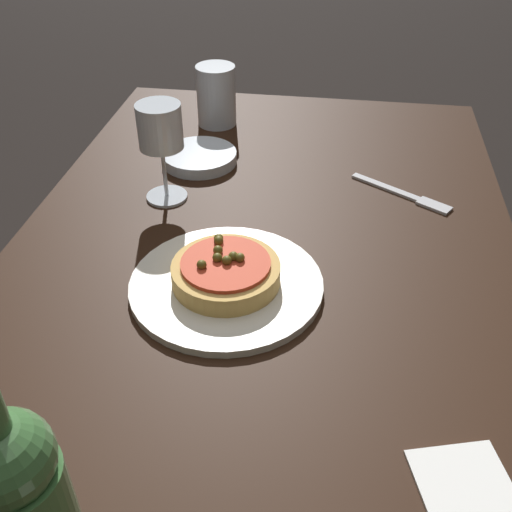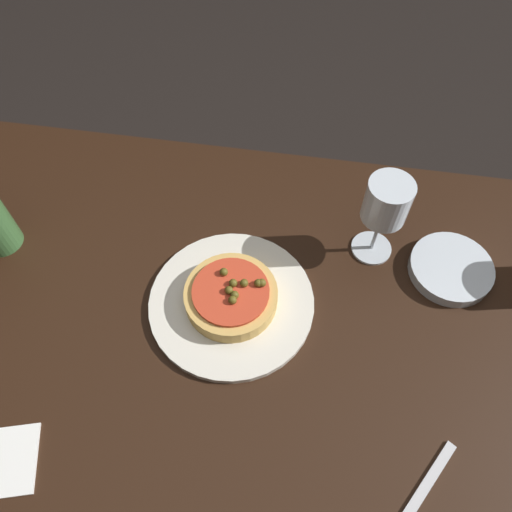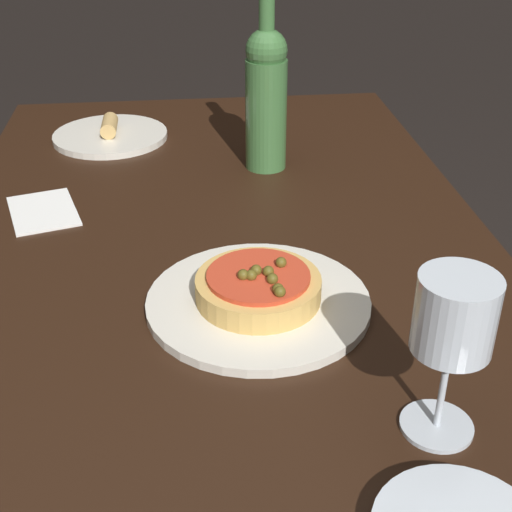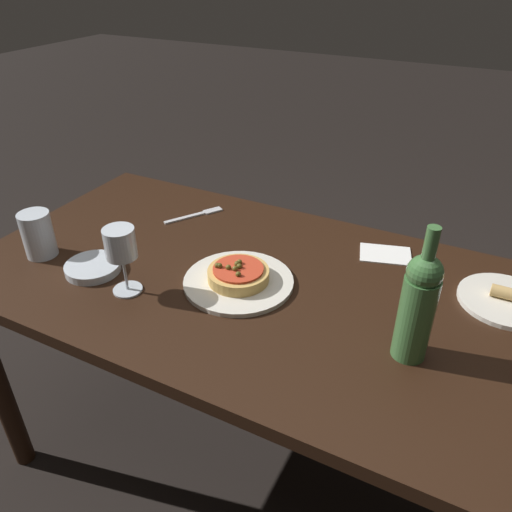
% 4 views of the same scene
% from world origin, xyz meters
% --- Properties ---
extents(dining_table, '(1.57, 0.81, 0.74)m').
position_xyz_m(dining_table, '(0.00, 0.00, 0.66)').
color(dining_table, black).
rests_on(dining_table, ground_plane).
extents(dinner_plate, '(0.28, 0.28, 0.01)m').
position_xyz_m(dinner_plate, '(-0.06, -0.04, 0.75)').
color(dinner_plate, silver).
rests_on(dinner_plate, dining_table).
extents(pizza, '(0.16, 0.16, 0.05)m').
position_xyz_m(pizza, '(-0.06, -0.04, 0.77)').
color(pizza, tan).
rests_on(pizza, dinner_plate).
extents(wine_glass, '(0.08, 0.08, 0.17)m').
position_xyz_m(wine_glass, '(-0.29, -0.19, 0.87)').
color(wine_glass, silver).
rests_on(wine_glass, dining_table).
extents(water_cup, '(0.08, 0.08, 0.13)m').
position_xyz_m(water_cup, '(-0.61, -0.16, 0.81)').
color(water_cup, silver).
rests_on(water_cup, dining_table).
extents(side_bowl, '(0.14, 0.14, 0.02)m').
position_xyz_m(side_bowl, '(-0.42, -0.16, 0.76)').
color(side_bowl, silver).
rests_on(side_bowl, dining_table).
extents(fork, '(0.12, 0.18, 0.00)m').
position_xyz_m(fork, '(-0.35, 0.23, 0.75)').
color(fork, silver).
rests_on(fork, dining_table).
extents(paper_napkin, '(0.16, 0.13, 0.00)m').
position_xyz_m(paper_napkin, '(0.24, 0.27, 0.75)').
color(paper_napkin, white).
rests_on(paper_napkin, dining_table).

